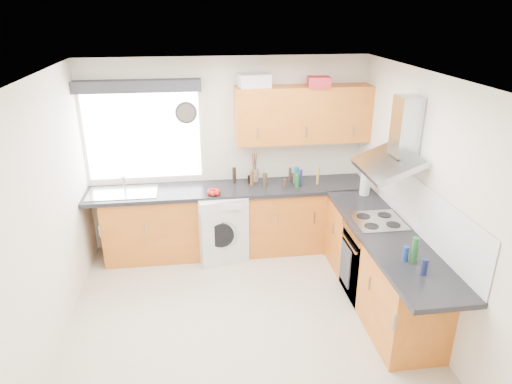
{
  "coord_description": "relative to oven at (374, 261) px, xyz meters",
  "views": [
    {
      "loc": [
        -0.39,
        -3.89,
        3.07
      ],
      "look_at": [
        0.25,
        0.85,
        1.1
      ],
      "focal_mm": 32.0,
      "sensor_mm": 36.0,
      "label": 1
    }
  ],
  "objects": [
    {
      "name": "ground_plane",
      "position": [
        -1.5,
        -0.3,
        -0.42
      ],
      "size": [
        3.6,
        3.6,
        0.0
      ],
      "primitive_type": "plane",
      "color": "beige"
    },
    {
      "name": "ceiling",
      "position": [
        -1.5,
        -0.3,
        2.08
      ],
      "size": [
        3.6,
        3.6,
        0.02
      ],
      "primitive_type": "cube",
      "color": "white",
      "rests_on": "wall_back"
    },
    {
      "name": "wall_back",
      "position": [
        -1.5,
        1.5,
        0.82
      ],
      "size": [
        3.6,
        0.02,
        2.5
      ],
      "primitive_type": "cube",
      "color": "silver",
      "rests_on": "ground_plane"
    },
    {
      "name": "wall_front",
      "position": [
        -1.5,
        -2.1,
        0.82
      ],
      "size": [
        3.6,
        0.02,
        2.5
      ],
      "primitive_type": "cube",
      "color": "silver",
      "rests_on": "ground_plane"
    },
    {
      "name": "wall_left",
      "position": [
        -3.3,
        -0.3,
        0.82
      ],
      "size": [
        0.02,
        3.6,
        2.5
      ],
      "primitive_type": "cube",
      "color": "silver",
      "rests_on": "ground_plane"
    },
    {
      "name": "wall_right",
      "position": [
        0.3,
        -0.3,
        0.82
      ],
      "size": [
        0.02,
        3.6,
        2.5
      ],
      "primitive_type": "cube",
      "color": "silver",
      "rests_on": "ground_plane"
    },
    {
      "name": "window",
      "position": [
        -2.55,
        1.49,
        1.12
      ],
      "size": [
        1.4,
        0.02,
        1.1
      ],
      "primitive_type": "cube",
      "color": "silver",
      "rests_on": "wall_back"
    },
    {
      "name": "window_blind",
      "position": [
        -2.55,
        1.4,
        1.76
      ],
      "size": [
        1.5,
        0.18,
        0.14
      ],
      "primitive_type": "cube",
      "color": "#2A2B31",
      "rests_on": "wall_back"
    },
    {
      "name": "splashback",
      "position": [
        0.29,
        0.0,
        0.75
      ],
      "size": [
        0.01,
        3.0,
        0.54
      ],
      "primitive_type": "cube",
      "color": "white",
      "rests_on": "wall_right"
    },
    {
      "name": "base_cab_back",
      "position": [
        -1.6,
        1.21,
        0.01
      ],
      "size": [
        3.0,
        0.58,
        0.86
      ],
      "primitive_type": "cube",
      "color": "#AE5A1B",
      "rests_on": "ground_plane"
    },
    {
      "name": "base_cab_corner",
      "position": [
        0.0,
        1.2,
        0.01
      ],
      "size": [
        0.6,
        0.6,
        0.86
      ],
      "primitive_type": "cube",
      "color": "#AE5A1B",
      "rests_on": "ground_plane"
    },
    {
      "name": "base_cab_right",
      "position": [
        0.01,
        -0.15,
        0.01
      ],
      "size": [
        0.58,
        2.1,
        0.86
      ],
      "primitive_type": "cube",
      "color": "#AE5A1B",
      "rests_on": "ground_plane"
    },
    {
      "name": "worktop_back",
      "position": [
        -1.5,
        1.2,
        0.46
      ],
      "size": [
        3.6,
        0.62,
        0.05
      ],
      "primitive_type": "cube",
      "color": "black",
      "rests_on": "base_cab_back"
    },
    {
      "name": "worktop_right",
      "position": [
        0.0,
        -0.3,
        0.46
      ],
      "size": [
        0.62,
        2.42,
        0.05
      ],
      "primitive_type": "cube",
      "color": "black",
      "rests_on": "base_cab_right"
    },
    {
      "name": "sink",
      "position": [
        -2.83,
        1.2,
        0.52
      ],
      "size": [
        0.84,
        0.46,
        0.1
      ],
      "primitive_type": null,
      "color": "#9EA8AF",
      "rests_on": "worktop_back"
    },
    {
      "name": "oven",
      "position": [
        0.0,
        0.0,
        0.0
      ],
      "size": [
        0.56,
        0.58,
        0.85
      ],
      "primitive_type": "cube",
      "color": "black",
      "rests_on": "ground_plane"
    },
    {
      "name": "hob_plate",
      "position": [
        0.0,
        0.0,
        0.49
      ],
      "size": [
        0.52,
        0.52,
        0.01
      ],
      "primitive_type": "cube",
      "color": "#9EA8AF",
      "rests_on": "worktop_right"
    },
    {
      "name": "extractor_hood",
      "position": [
        0.1,
        -0.0,
        1.34
      ],
      "size": [
        0.52,
        0.78,
        0.66
      ],
      "primitive_type": null,
      "color": "#9EA8AF",
      "rests_on": "wall_right"
    },
    {
      "name": "upper_cabinets",
      "position": [
        -0.55,
        1.32,
        1.38
      ],
      "size": [
        1.7,
        0.35,
        0.7
      ],
      "primitive_type": "cube",
      "color": "#AE5A1B",
      "rests_on": "wall_back"
    },
    {
      "name": "washing_machine",
      "position": [
        -1.65,
        1.1,
        0.02
      ],
      "size": [
        0.71,
        0.7,
        0.88
      ],
      "primitive_type": "cube",
      "rotation": [
        0.0,
        0.0,
        0.22
      ],
      "color": "silver",
      "rests_on": "ground_plane"
    },
    {
      "name": "wall_clock",
      "position": [
        -2.0,
        1.46,
        1.4
      ],
      "size": [
        0.27,
        0.04,
        0.27
      ],
      "primitive_type": "cylinder",
      "rotation": [
        1.57,
        0.0,
        0.0
      ],
      "color": "#2A2B31",
      "rests_on": "wall_back"
    },
    {
      "name": "casserole",
      "position": [
        -1.17,
        1.34,
        1.8
      ],
      "size": [
        0.4,
        0.31,
        0.16
      ],
      "primitive_type": "cube",
      "rotation": [
        0.0,
        0.0,
        0.11
      ],
      "color": "silver",
      "rests_on": "upper_cabinets"
    },
    {
      "name": "storage_box",
      "position": [
        -0.4,
        1.22,
        1.79
      ],
      "size": [
        0.29,
        0.25,
        0.12
      ],
      "primitive_type": "cube",
      "rotation": [
        0.0,
        0.0,
        -0.11
      ],
      "color": "#A91D28",
      "rests_on": "upper_cabinets"
    },
    {
      "name": "utensil_pot",
      "position": [
        -1.15,
        1.4,
        0.56
      ],
      "size": [
        0.13,
        0.13,
        0.15
      ],
      "primitive_type": "cylinder",
      "rotation": [
        0.0,
        0.0,
        0.22
      ],
      "color": "gray",
      "rests_on": "worktop_back"
    },
    {
      "name": "kitchen_roll",
      "position": [
        0.12,
        0.75,
        0.62
      ],
      "size": [
        0.12,
        0.12,
        0.26
      ],
      "primitive_type": "cylinder",
      "rotation": [
        0.0,
        0.0,
        0.0
      ],
      "color": "silver",
      "rests_on": "worktop_right"
    },
    {
      "name": "tomato_cluster",
      "position": [
        -1.71,
        1.0,
        0.52
      ],
      "size": [
        0.17,
        0.17,
        0.07
      ],
      "primitive_type": null,
      "rotation": [
        0.0,
        0.0,
        0.15
      ],
      "color": "#AD170F",
      "rests_on": "worktop_back"
    },
    {
      "name": "jar_0",
      "position": [
        -0.36,
        1.17,
        0.6
      ],
      "size": [
        0.04,
        0.04,
        0.23
      ],
      "primitive_type": "cylinder",
      "color": "#A87A39",
      "rests_on": "worktop_back"
    },
    {
      "name": "jar_1",
      "position": [
        -1.04,
        1.2,
        0.57
      ],
      "size": [
        0.06,
        0.06,
        0.17
      ],
      "primitive_type": "cylinder",
      "color": "#3A2F20",
      "rests_on": "worktop_back"
    },
    {
      "name": "jar_2",
      "position": [
        -0.65,
        1.11,
        0.58
      ],
      "size": [
        0.07,
        0.07,
        0.18
      ],
      "primitive_type": "cylinder",
      "color": "#1F531D",
      "rests_on": "worktop_back"
    },
    {
      "name": "jar_3",
      "position": [
        -0.65,
        1.28,
        0.54
      ],
      "size": [
        0.06,
        0.06,
        0.12
      ],
      "primitive_type": "cylinder",
      "color": "#381714",
      "rests_on": "worktop_back"
    },
    {
      "name": "jar_4",
      "position": [
        -0.68,
        1.37,
        0.57
      ],
      "size": [
        0.04,
        0.04,
        0.17
      ],
      "primitive_type": "cylinder",
      "color": "#413324",
      "rests_on": "worktop_back"
    },
    {
      "name": "jar_5",
      "position": [
        -0.63,
        1.23,
        0.59
      ],
      "size": [
        0.07,
        0.07,
        0.22
      ],
      "primitive_type": "cylinder",
      "color": "#1B5585",
      "rests_on": "worktop_back"
    },
    {
      "name": "jar_6",
      "position": [
        -0.59,
        1.15,
        0.59
      ],
      "size": [
        0.04,
        0.04,
        0.21
      ],
      "primitive_type": "cylinder",
      "color": "navy",
      "rests_on": "worktop_back"
    },
    {
      "name": "jar_7",
      "position": [
        -1.43,
        1.36,
        0.59
      ],
      "size": [
        0.05,
        0.05,
        0.21
      ],
      "primitive_type": "cylinder",
      "color": "black",
      "rests_on": "worktop_back"
    },
    {
      "name": "jar_8",
      "position": [
        -1.23,
        1.33,
        0.53
      ],
      "size": [
        0.06,
        0.06,
        0.1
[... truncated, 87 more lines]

